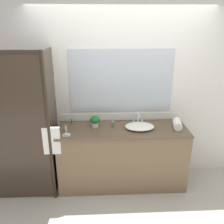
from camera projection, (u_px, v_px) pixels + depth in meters
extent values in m
plane|color=#B7B2A8|center=(122.00, 183.00, 3.60)|extent=(8.00, 8.00, 0.00)
cube|color=silver|center=(121.00, 94.00, 3.47)|extent=(4.40, 0.05, 2.60)
cube|color=silver|center=(121.00, 117.00, 3.57)|extent=(1.80, 0.01, 0.11)
cube|color=silver|center=(121.00, 81.00, 3.37)|extent=(1.47, 0.01, 0.90)
cube|color=brown|center=(122.00, 157.00, 3.46)|extent=(1.80, 0.56, 0.87)
cube|color=brown|center=(123.00, 130.00, 3.29)|extent=(1.80, 0.58, 0.03)
cylinder|color=#2D2319|center=(49.00, 132.00, 2.96)|extent=(0.04, 0.04, 2.00)
cube|color=#382B21|center=(8.00, 133.00, 2.94)|extent=(0.96, 0.01, 1.96)
cube|color=#382B21|center=(53.00, 123.00, 3.23)|extent=(0.01, 0.57, 1.96)
cylinder|color=#2D2319|center=(51.00, 129.00, 2.96)|extent=(0.32, 0.02, 0.02)
cube|color=white|center=(52.00, 141.00, 3.01)|extent=(0.22, 0.04, 0.37)
ellipsoid|color=white|center=(140.00, 126.00, 3.29)|extent=(0.41, 0.31, 0.06)
cube|color=silver|center=(138.00, 123.00, 3.45)|extent=(0.17, 0.04, 0.02)
cylinder|color=silver|center=(138.00, 118.00, 3.43)|extent=(0.02, 0.02, 0.14)
cylinder|color=silver|center=(139.00, 115.00, 3.34)|extent=(0.02, 0.13, 0.02)
cylinder|color=silver|center=(134.00, 121.00, 3.44)|extent=(0.02, 0.02, 0.04)
cylinder|color=silver|center=(142.00, 121.00, 3.45)|extent=(0.02, 0.02, 0.04)
cylinder|color=beige|center=(95.00, 125.00, 3.34)|extent=(0.10, 0.10, 0.07)
ellipsoid|color=#1B6E26|center=(95.00, 120.00, 3.32)|extent=(0.14, 0.14, 0.10)
cube|color=silver|center=(66.00, 135.00, 3.08)|extent=(0.10, 0.07, 0.01)
ellipsoid|color=silver|center=(66.00, 134.00, 3.08)|extent=(0.07, 0.04, 0.02)
cylinder|color=#4C7056|center=(113.00, 124.00, 3.33)|extent=(0.03, 0.03, 0.07)
cylinder|color=#B7B2A8|center=(113.00, 122.00, 3.32)|extent=(0.03, 0.03, 0.01)
cylinder|color=silver|center=(66.00, 129.00, 3.18)|extent=(0.03, 0.03, 0.09)
cylinder|color=#9E895B|center=(65.00, 125.00, 3.16)|extent=(0.02, 0.02, 0.01)
cylinder|color=#4C7056|center=(72.00, 121.00, 3.45)|extent=(0.03, 0.03, 0.07)
cylinder|color=#9E895B|center=(72.00, 119.00, 3.43)|extent=(0.02, 0.02, 0.01)
cylinder|color=white|center=(177.00, 124.00, 3.30)|extent=(0.16, 0.26, 0.11)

